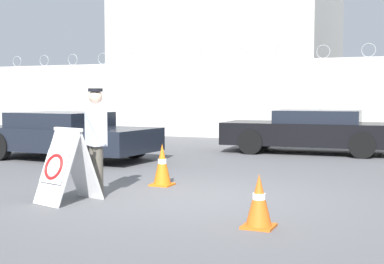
% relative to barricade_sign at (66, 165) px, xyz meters
% --- Properties ---
extents(ground_plane, '(90.00, 90.00, 0.00)m').
position_rel_barricade_sign_xyz_m(ground_plane, '(1.63, 1.07, -0.54)').
color(ground_plane, '#5B5B5E').
extents(perimeter_wall, '(36.00, 0.30, 3.29)m').
position_rel_barricade_sign_xyz_m(perimeter_wall, '(1.63, 12.22, 0.88)').
color(perimeter_wall, beige).
rests_on(perimeter_wall, ground_plane).
extents(building_block, '(8.71, 7.59, 6.79)m').
position_rel_barricade_sign_xyz_m(building_block, '(-3.19, 16.76, 2.85)').
color(building_block, beige).
rests_on(building_block, ground_plane).
extents(barricade_sign, '(0.79, 0.98, 1.09)m').
position_rel_barricade_sign_xyz_m(barricade_sign, '(0.00, 0.00, 0.00)').
color(barricade_sign, white).
rests_on(barricade_sign, ground_plane).
extents(security_guard, '(0.52, 0.60, 1.67)m').
position_rel_barricade_sign_xyz_m(security_guard, '(0.12, 0.60, 0.37)').
color(security_guard, '#514C42').
rests_on(security_guard, ground_plane).
extents(traffic_cone_mid, '(0.36, 0.36, 0.73)m').
position_rel_barricade_sign_xyz_m(traffic_cone_mid, '(0.64, 1.86, -0.18)').
color(traffic_cone_mid, orange).
rests_on(traffic_cone_mid, ground_plane).
extents(traffic_cone_far, '(0.36, 0.36, 0.64)m').
position_rel_barricade_sign_xyz_m(traffic_cone_far, '(3.01, -0.35, -0.23)').
color(traffic_cone_far, orange).
rests_on(traffic_cone_far, ground_plane).
extents(parked_car_front_coupe, '(4.46, 2.21, 1.15)m').
position_rel_barricade_sign_xyz_m(parked_car_front_coupe, '(-3.23, 4.38, 0.06)').
color(parked_car_front_coupe, black).
rests_on(parked_car_front_coupe, ground_plane).
extents(parked_car_rear_sedan, '(4.66, 2.09, 1.17)m').
position_rel_barricade_sign_xyz_m(parked_car_rear_sedan, '(2.00, 8.16, 0.06)').
color(parked_car_rear_sedan, black).
rests_on(parked_car_rear_sedan, ground_plane).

